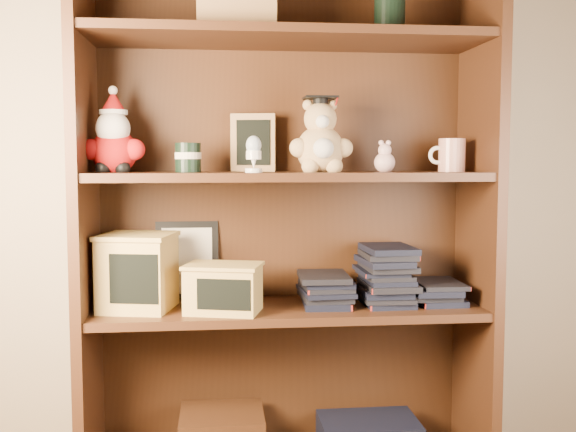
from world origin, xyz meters
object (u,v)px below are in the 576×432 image
Objects in this scene: bookcase at (285,228)px; teacher_mug at (451,155)px; treats_box at (138,271)px; grad_teddy_bear at (321,143)px.

bookcase is 14.21× the size of teacher_mug.
teacher_mug is at bearing 0.06° from treats_box.
grad_teddy_bear is 2.02× the size of teacher_mug.
grad_teddy_bear reaches higher than teacher_mug.
bookcase reaches higher than grad_teddy_bear.
grad_teddy_bear is 0.65m from treats_box.
grad_teddy_bear is (0.10, -0.06, 0.26)m from bookcase.
grad_teddy_bear is 0.95× the size of treats_box.
treats_box is (-0.54, 0.01, -0.37)m from grad_teddy_bear.
bookcase is 6.64× the size of treats_box.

